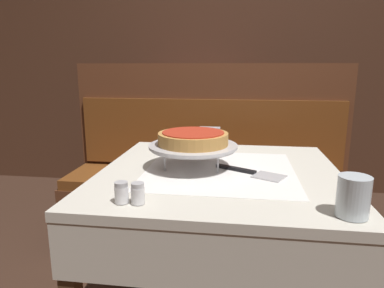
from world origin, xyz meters
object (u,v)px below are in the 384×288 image
object	(u,v)px
water_glass_near	(353,196)
pepper_shaker	(138,193)
pizza_server	(251,172)
condiment_caddy	(198,111)
dining_table_rear	(196,128)
booth_bench	(207,195)
napkin_holder	(209,137)
deep_dish_pizza	(193,138)
dining_table_front	(219,199)
pizza_pan_stand	(193,147)
salt_shaker	(121,192)

from	to	relation	value
water_glass_near	pepper_shaker	distance (m)	0.57
pizza_server	condiment_caddy	xyz separation A→B (m)	(-0.38, 1.53, 0.02)
condiment_caddy	water_glass_near	bearing A→B (deg)	-71.50
dining_table_rear	booth_bench	world-z (taller)	booth_bench
water_glass_near	napkin_holder	xyz separation A→B (m)	(-0.43, 0.75, -0.01)
dining_table_rear	deep_dish_pizza	xyz separation A→B (m)	(0.19, -1.51, 0.23)
dining_table_front	deep_dish_pizza	distance (m)	0.25
pizza_server	dining_table_front	bearing A→B (deg)	165.73
pizza_server	water_glass_near	world-z (taller)	water_glass_near
deep_dish_pizza	dining_table_front	bearing A→B (deg)	-9.96
deep_dish_pizza	pizza_server	xyz separation A→B (m)	(0.22, -0.05, -0.11)
pizza_pan_stand	salt_shaker	distance (m)	0.40
pizza_server	booth_bench	bearing A→B (deg)	105.88
salt_shaker	napkin_holder	xyz separation A→B (m)	(0.18, 0.74, 0.02)
booth_bench	water_glass_near	distance (m)	1.34
dining_table_rear	pizza_server	distance (m)	1.62
pizza_pan_stand	condiment_caddy	size ratio (longest dim) A/B	2.34
pizza_server	napkin_holder	distance (m)	0.46
dining_table_rear	pepper_shaker	size ratio (longest dim) A/B	12.55
pizza_pan_stand	water_glass_near	bearing A→B (deg)	-38.95
dining_table_rear	pepper_shaker	distance (m)	1.89
booth_bench	pizza_pan_stand	bearing A→B (deg)	-88.44
dining_table_front	dining_table_rear	distance (m)	1.56
deep_dish_pizza	water_glass_near	distance (m)	0.60
booth_bench	pizza_pan_stand	world-z (taller)	booth_bench
pizza_pan_stand	pizza_server	world-z (taller)	pizza_pan_stand
booth_bench	salt_shaker	bearing A→B (deg)	-96.46
deep_dish_pizza	pizza_server	bearing A→B (deg)	-12.24
dining_table_front	pizza_server	size ratio (longest dim) A/B	3.43
booth_bench	water_glass_near	size ratio (longest dim) A/B	16.33
deep_dish_pizza	napkin_holder	bearing A→B (deg)	85.62
booth_bench	napkin_holder	size ratio (longest dim) A/B	17.38
dining_table_rear	condiment_caddy	xyz separation A→B (m)	(0.03, -0.03, 0.15)
pizza_server	pepper_shaker	xyz separation A→B (m)	(-0.32, -0.32, 0.03)
deep_dish_pizza	salt_shaker	distance (m)	0.41
dining_table_rear	napkin_holder	size ratio (longest dim) A/B	7.54
dining_table_rear	dining_table_front	bearing A→B (deg)	-79.33
dining_table_rear	pizza_server	world-z (taller)	pizza_server
dining_table_rear	water_glass_near	bearing A→B (deg)	-71.09
booth_bench	salt_shaker	distance (m)	1.25
dining_table_front	pepper_shaker	size ratio (longest dim) A/B	14.57
dining_table_front	pepper_shaker	bearing A→B (deg)	-120.75
deep_dish_pizza	pizza_server	distance (m)	0.25
booth_bench	pepper_shaker	bearing A→B (deg)	-94.14
pizza_server	water_glass_near	bearing A→B (deg)	-53.12
dining_table_rear	salt_shaker	bearing A→B (deg)	-88.98
dining_table_front	condiment_caddy	world-z (taller)	condiment_caddy
dining_table_rear	pizza_server	size ratio (longest dim) A/B	2.95
pizza_server	pepper_shaker	world-z (taller)	pepper_shaker
dining_table_rear	salt_shaker	distance (m)	1.89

